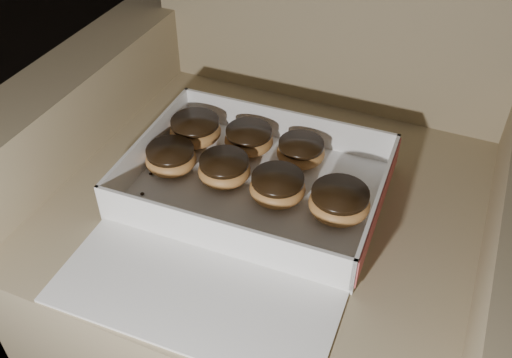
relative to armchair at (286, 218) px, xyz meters
The scene contains 12 objects.
armchair is the anchor object (origin of this frame).
bakery_box 0.19m from the armchair, 99.73° to the right, with size 0.43×0.50×0.07m.
donut_a 0.16m from the armchair, 32.77° to the left, with size 0.09×0.09×0.04m.
donut_b 0.22m from the armchair, 37.44° to the right, with size 0.10×0.10×0.05m.
donut_c 0.18m from the armchair, behind, with size 0.09×0.09×0.04m.
donut_d 0.19m from the armchair, 80.56° to the right, with size 0.09×0.09×0.05m.
donut_e 0.20m from the armchair, 134.22° to the right, with size 0.09×0.09×0.05m.
donut_f 0.25m from the armchair, behind, with size 0.10×0.10×0.05m.
donut_g 0.26m from the armchair, 152.24° to the right, with size 0.09×0.09×0.04m.
crumb_a 0.30m from the armchair, 137.92° to the right, with size 0.01×0.01×0.00m, color black.
crumb_b 0.28m from the armchair, 149.06° to the right, with size 0.01×0.01×0.00m, color black.
crumb_c 0.18m from the armchair, 64.69° to the right, with size 0.01×0.01×0.00m, color black.
Camera 1 is at (0.43, 0.09, 1.09)m, focal length 40.00 mm.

